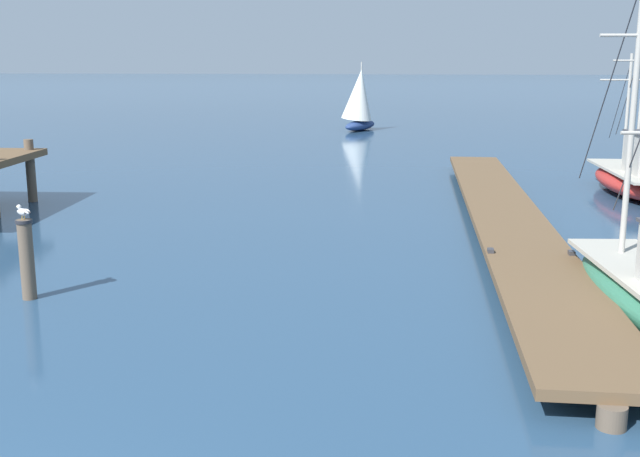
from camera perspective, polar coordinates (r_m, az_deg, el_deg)
floating_dock at (r=20.81m, az=13.32°, el=1.01°), size 1.93×22.94×0.53m
fishing_boat_0 at (r=27.03m, az=22.20°, el=3.57°), size 2.32×6.69×5.54m
mooring_piling at (r=15.19m, az=-20.55°, el=-2.00°), size 0.30×0.30×1.48m
perched_seagull at (r=15.01m, az=-20.78°, el=1.15°), size 0.35×0.26×0.27m
distant_sailboat at (r=47.53m, az=2.87°, el=9.27°), size 2.60×3.79×4.05m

